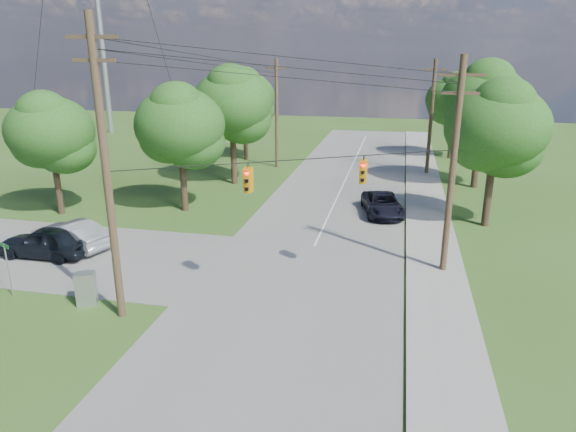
% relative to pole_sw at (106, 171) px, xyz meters
% --- Properties ---
extents(ground, '(140.00, 140.00, 0.00)m').
position_rel_pole_sw_xyz_m(ground, '(4.60, -0.40, -6.23)').
color(ground, '#34531B').
rests_on(ground, ground).
extents(main_road, '(10.00, 100.00, 0.03)m').
position_rel_pole_sw_xyz_m(main_road, '(6.60, 4.60, -6.21)').
color(main_road, gray).
rests_on(main_road, ground).
extents(sidewalk_east, '(2.60, 100.00, 0.12)m').
position_rel_pole_sw_xyz_m(sidewalk_east, '(13.30, 4.60, -6.17)').
color(sidewalk_east, gray).
rests_on(sidewalk_east, ground).
extents(pole_sw, '(2.00, 0.32, 12.00)m').
position_rel_pole_sw_xyz_m(pole_sw, '(0.00, 0.00, 0.00)').
color(pole_sw, brown).
rests_on(pole_sw, ground).
extents(pole_ne, '(2.00, 0.32, 10.50)m').
position_rel_pole_sw_xyz_m(pole_ne, '(13.50, 7.60, -0.76)').
color(pole_ne, brown).
rests_on(pole_ne, ground).
extents(pole_north_e, '(2.00, 0.32, 10.00)m').
position_rel_pole_sw_xyz_m(pole_north_e, '(13.50, 29.60, -1.10)').
color(pole_north_e, brown).
rests_on(pole_north_e, ground).
extents(pole_north_w, '(2.00, 0.32, 10.00)m').
position_rel_pole_sw_xyz_m(pole_north_w, '(-0.40, 29.60, -1.10)').
color(pole_north_w, brown).
rests_on(pole_north_w, ground).
extents(power_lines, '(13.93, 29.62, 4.93)m').
position_rel_pole_sw_xyz_m(power_lines, '(6.10, 11.14, 2.93)').
color(power_lines, black).
rests_on(power_lines, ground).
extents(traffic_signals, '(4.91, 3.27, 1.05)m').
position_rel_pole_sw_xyz_m(traffic_signals, '(7.15, 4.03, -0.73)').
color(traffic_signals, orange).
rests_on(traffic_signals, ground).
extents(tree_w_near, '(6.00, 6.00, 8.40)m').
position_rel_pole_sw_xyz_m(tree_w_near, '(-3.40, 14.60, -0.30)').
color(tree_w_near, '#463423').
rests_on(tree_w_near, ground).
extents(tree_w_mid, '(6.40, 6.40, 9.22)m').
position_rel_pole_sw_xyz_m(tree_w_mid, '(-2.40, 22.60, 0.35)').
color(tree_w_mid, '#463423').
rests_on(tree_w_mid, ground).
extents(tree_w_far, '(6.00, 6.00, 8.73)m').
position_rel_pole_sw_xyz_m(tree_w_far, '(-4.40, 32.60, 0.02)').
color(tree_w_far, '#463423').
rests_on(tree_w_far, ground).
extents(tree_e_near, '(6.20, 6.20, 8.81)m').
position_rel_pole_sw_xyz_m(tree_e_near, '(16.60, 15.60, 0.02)').
color(tree_e_near, '#463423').
rests_on(tree_e_near, ground).
extents(tree_e_mid, '(6.60, 6.60, 9.64)m').
position_rel_pole_sw_xyz_m(tree_e_mid, '(17.10, 25.60, 0.68)').
color(tree_e_mid, '#463423').
rests_on(tree_e_mid, ground).
extents(tree_e_far, '(5.80, 5.80, 8.32)m').
position_rel_pole_sw_xyz_m(tree_e_far, '(16.10, 37.60, -0.31)').
color(tree_e_far, '#463423').
rests_on(tree_e_far, ground).
extents(tree_cross_n, '(5.60, 5.60, 7.91)m').
position_rel_pole_sw_xyz_m(tree_cross_n, '(-11.40, 12.10, -0.63)').
color(tree_cross_n, '#463423').
rests_on(tree_cross_n, ground).
extents(car_cross_dark, '(4.89, 2.02, 1.66)m').
position_rel_pole_sw_xyz_m(car_cross_dark, '(-7.28, 5.00, -5.37)').
color(car_cross_dark, black).
rests_on(car_cross_dark, cross_road).
extents(car_cross_silver, '(5.13, 3.05, 1.60)m').
position_rel_pole_sw_xyz_m(car_cross_silver, '(-6.67, 6.34, -5.40)').
color(car_cross_silver, '#A7A9AE').
rests_on(car_cross_silver, cross_road).
extents(car_main_north, '(3.39, 5.50, 1.42)m').
position_rel_pole_sw_xyz_m(car_main_north, '(10.10, 16.53, -5.49)').
color(car_main_north, black).
rests_on(car_main_north, main_road).
extents(control_cabinet, '(0.99, 0.87, 1.48)m').
position_rel_pole_sw_xyz_m(control_cabinet, '(-2.00, 0.60, -5.49)').
color(control_cabinet, '#989C9E').
rests_on(control_cabinet, ground).
extents(street_name_sign, '(0.71, 0.33, 2.54)m').
position_rel_pole_sw_xyz_m(street_name_sign, '(-5.81, 0.60, -4.60)').
color(street_name_sign, '#989C9E').
rests_on(street_name_sign, ground).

